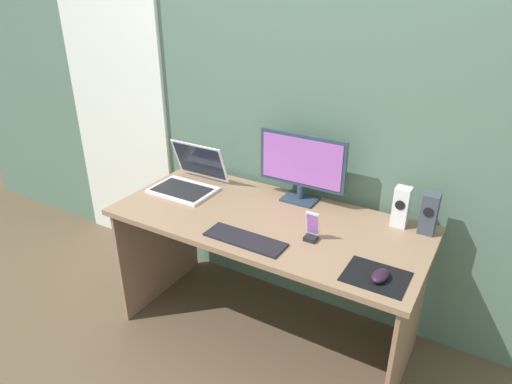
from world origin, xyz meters
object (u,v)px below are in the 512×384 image
at_px(phone_in_dock, 312,230).
at_px(keyboard_external, 245,239).
at_px(mouse, 380,276).
at_px(monitor, 302,165).
at_px(speaker_near_monitor, 401,207).
at_px(laptop, 189,180).
at_px(speaker_right, 429,213).

bearing_deg(phone_in_dock, keyboard_external, -147.82).
bearing_deg(phone_in_dock, mouse, -22.12).
xyz_separation_m(mouse, phone_in_dock, (-0.36, 0.14, 0.03)).
distance_m(monitor, speaker_near_monitor, 0.53).
bearing_deg(laptop, mouse, -14.36).
xyz_separation_m(monitor, laptop, (-0.60, -0.18, -0.15)).
height_order(speaker_near_monitor, phone_in_dock, speaker_near_monitor).
bearing_deg(phone_in_dock, laptop, 169.22).
xyz_separation_m(laptop, mouse, (1.17, -0.30, -0.03)).
bearing_deg(speaker_right, keyboard_external, -144.55).
relative_size(speaker_near_monitor, phone_in_dock, 1.42).
relative_size(monitor, speaker_near_monitor, 2.41).
xyz_separation_m(keyboard_external, phone_in_dock, (0.25, 0.16, 0.04)).
relative_size(laptop, phone_in_dock, 2.46).
xyz_separation_m(speaker_right, laptop, (-1.25, -0.17, -0.05)).
distance_m(keyboard_external, phone_in_dock, 0.30).
bearing_deg(keyboard_external, monitor, 86.13).
height_order(keyboard_external, mouse, mouse).
bearing_deg(mouse, speaker_near_monitor, 102.59).
bearing_deg(mouse, phone_in_dock, 164.47).
height_order(speaker_right, phone_in_dock, speaker_right).
bearing_deg(speaker_near_monitor, keyboard_external, -138.84).
xyz_separation_m(laptop, phone_in_dock, (0.82, -0.16, -0.00)).
distance_m(speaker_right, laptop, 1.26).
distance_m(speaker_right, speaker_near_monitor, 0.13).
bearing_deg(speaker_right, monitor, 179.66).
relative_size(speaker_right, mouse, 1.96).
height_order(monitor, speaker_near_monitor, monitor).
height_order(mouse, phone_in_dock, phone_in_dock).
bearing_deg(speaker_near_monitor, phone_in_dock, -132.86).
height_order(keyboard_external, phone_in_dock, phone_in_dock).
height_order(monitor, keyboard_external, monitor).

